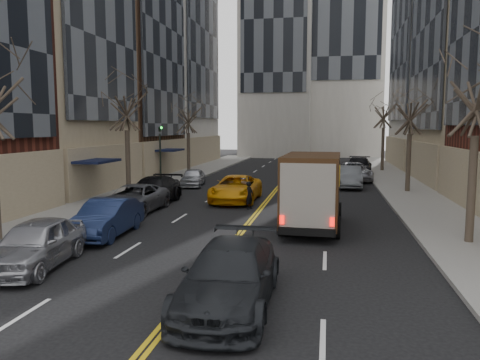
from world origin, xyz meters
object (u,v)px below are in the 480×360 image
at_px(observer_sedan, 230,276).
at_px(pedestrian, 250,195).
at_px(taxi, 236,189).
at_px(ups_truck, 312,191).

relative_size(observer_sedan, pedestrian, 3.60).
relative_size(observer_sedan, taxi, 0.98).
distance_m(observer_sedan, pedestrian, 13.72).
bearing_deg(ups_truck, taxi, 126.86).
distance_m(ups_truck, observer_sedan, 9.46).
height_order(ups_truck, taxi, ups_truck).
xyz_separation_m(ups_truck, observer_sedan, (-1.70, -9.26, -0.88)).
height_order(ups_truck, observer_sedan, ups_truck).
bearing_deg(pedestrian, observer_sedan, -156.52).
xyz_separation_m(ups_truck, pedestrian, (-3.48, 4.34, -0.90)).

